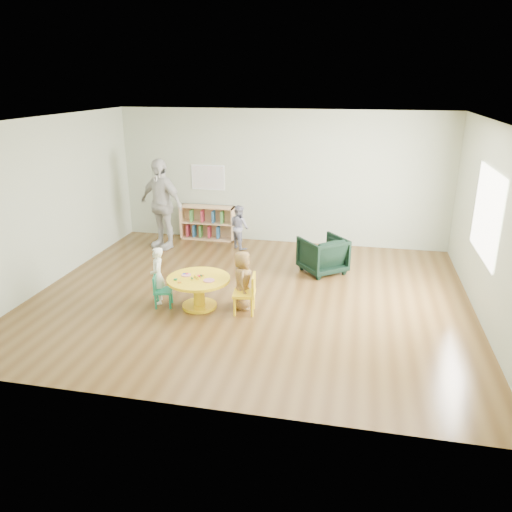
{
  "coord_description": "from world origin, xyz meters",
  "views": [
    {
      "loc": [
        1.64,
        -7.32,
        3.37
      ],
      "look_at": [
        0.16,
        -0.3,
        0.81
      ],
      "focal_mm": 35.0,
      "sensor_mm": 36.0,
      "label": 1
    }
  ],
  "objects_px": {
    "bookshelf": "(207,223)",
    "child_right": "(243,280)",
    "activity_table": "(199,287)",
    "kid_chair_left": "(161,290)",
    "child_left": "(158,276)",
    "toddler": "(239,227)",
    "adult_caretaker": "(161,204)",
    "armchair": "(323,255)",
    "kid_chair_right": "(247,292)"
  },
  "relations": [
    {
      "from": "bookshelf",
      "to": "toddler",
      "type": "bearing_deg",
      "value": -30.19
    },
    {
      "from": "activity_table",
      "to": "kid_chair_left",
      "type": "xyz_separation_m",
      "value": [
        -0.59,
        -0.09,
        -0.06
      ]
    },
    {
      "from": "child_left",
      "to": "child_right",
      "type": "relative_size",
      "value": 0.98
    },
    {
      "from": "activity_table",
      "to": "adult_caretaker",
      "type": "xyz_separation_m",
      "value": [
        -1.67,
        2.67,
        0.6
      ]
    },
    {
      "from": "kid_chair_right",
      "to": "adult_caretaker",
      "type": "xyz_separation_m",
      "value": [
        -2.44,
        2.71,
        0.6
      ]
    },
    {
      "from": "armchair",
      "to": "toddler",
      "type": "distance_m",
      "value": 2.1
    },
    {
      "from": "child_left",
      "to": "adult_caretaker",
      "type": "xyz_separation_m",
      "value": [
        -0.98,
        2.64,
        0.48
      ]
    },
    {
      "from": "kid_chair_left",
      "to": "child_left",
      "type": "bearing_deg",
      "value": -157.61
    },
    {
      "from": "child_left",
      "to": "adult_caretaker",
      "type": "height_order",
      "value": "adult_caretaker"
    },
    {
      "from": "armchair",
      "to": "adult_caretaker",
      "type": "xyz_separation_m",
      "value": [
        -3.42,
        0.78,
        0.6
      ]
    },
    {
      "from": "child_right",
      "to": "adult_caretaker",
      "type": "bearing_deg",
      "value": 33.75
    },
    {
      "from": "armchair",
      "to": "child_right",
      "type": "height_order",
      "value": "child_right"
    },
    {
      "from": "adult_caretaker",
      "to": "kid_chair_right",
      "type": "bearing_deg",
      "value": -25.92
    },
    {
      "from": "armchair",
      "to": "child_left",
      "type": "distance_m",
      "value": 3.07
    },
    {
      "from": "activity_table",
      "to": "bookshelf",
      "type": "height_order",
      "value": "bookshelf"
    },
    {
      "from": "child_left",
      "to": "toddler",
      "type": "relative_size",
      "value": 0.99
    },
    {
      "from": "bookshelf",
      "to": "child_right",
      "type": "bearing_deg",
      "value": -64.39
    },
    {
      "from": "bookshelf",
      "to": "child_right",
      "type": "xyz_separation_m",
      "value": [
        1.59,
        -3.33,
        0.1
      ]
    },
    {
      "from": "activity_table",
      "to": "armchair",
      "type": "xyz_separation_m",
      "value": [
        1.75,
        1.89,
        -0.0
      ]
    },
    {
      "from": "kid_chair_right",
      "to": "toddler",
      "type": "height_order",
      "value": "toddler"
    },
    {
      "from": "child_right",
      "to": "activity_table",
      "type": "bearing_deg",
      "value": 89.75
    },
    {
      "from": "activity_table",
      "to": "child_right",
      "type": "xyz_separation_m",
      "value": [
        0.67,
        0.1,
        0.13
      ]
    },
    {
      "from": "activity_table",
      "to": "bookshelf",
      "type": "bearing_deg",
      "value": 105.05
    },
    {
      "from": "toddler",
      "to": "kid_chair_left",
      "type": "bearing_deg",
      "value": 121.48
    },
    {
      "from": "armchair",
      "to": "child_left",
      "type": "xyz_separation_m",
      "value": [
        -2.43,
        -1.87,
        0.12
      ]
    },
    {
      "from": "armchair",
      "to": "adult_caretaker",
      "type": "distance_m",
      "value": 3.55
    },
    {
      "from": "armchair",
      "to": "child_left",
      "type": "relative_size",
      "value": 0.81
    },
    {
      "from": "bookshelf",
      "to": "armchair",
      "type": "relative_size",
      "value": 1.63
    },
    {
      "from": "kid_chair_right",
      "to": "adult_caretaker",
      "type": "bearing_deg",
      "value": 35.12
    },
    {
      "from": "activity_table",
      "to": "adult_caretaker",
      "type": "bearing_deg",
      "value": 121.98
    },
    {
      "from": "bookshelf",
      "to": "toddler",
      "type": "height_order",
      "value": "toddler"
    },
    {
      "from": "adult_caretaker",
      "to": "activity_table",
      "type": "bearing_deg",
      "value": -35.98
    },
    {
      "from": "kid_chair_left",
      "to": "child_left",
      "type": "height_order",
      "value": "child_left"
    },
    {
      "from": "activity_table",
      "to": "armchair",
      "type": "bearing_deg",
      "value": 47.2
    },
    {
      "from": "kid_chair_right",
      "to": "activity_table",
      "type": "bearing_deg",
      "value": 80.03
    },
    {
      "from": "kid_chair_left",
      "to": "child_right",
      "type": "height_order",
      "value": "child_right"
    },
    {
      "from": "kid_chair_left",
      "to": "kid_chair_right",
      "type": "relative_size",
      "value": 0.83
    },
    {
      "from": "activity_table",
      "to": "toddler",
      "type": "bearing_deg",
      "value": 91.34
    },
    {
      "from": "toddler",
      "to": "activity_table",
      "type": "bearing_deg",
      "value": 132.63
    },
    {
      "from": "adult_caretaker",
      "to": "bookshelf",
      "type": "bearing_deg",
      "value": 67.48
    },
    {
      "from": "kid_chair_right",
      "to": "toddler",
      "type": "bearing_deg",
      "value": 8.97
    },
    {
      "from": "adult_caretaker",
      "to": "child_right",
      "type": "bearing_deg",
      "value": -25.65
    },
    {
      "from": "kid_chair_right",
      "to": "adult_caretaker",
      "type": "distance_m",
      "value": 3.7
    },
    {
      "from": "child_left",
      "to": "toddler",
      "type": "xyz_separation_m",
      "value": [
        0.61,
        2.9,
        0.0
      ]
    },
    {
      "from": "armchair",
      "to": "child_right",
      "type": "bearing_deg",
      "value": 20.12
    },
    {
      "from": "activity_table",
      "to": "armchair",
      "type": "height_order",
      "value": "armchair"
    },
    {
      "from": "toddler",
      "to": "child_right",
      "type": "bearing_deg",
      "value": 145.98
    },
    {
      "from": "kid_chair_left",
      "to": "bookshelf",
      "type": "distance_m",
      "value": 3.53
    },
    {
      "from": "kid_chair_right",
      "to": "bookshelf",
      "type": "relative_size",
      "value": 0.51
    },
    {
      "from": "activity_table",
      "to": "bookshelf",
      "type": "xyz_separation_m",
      "value": [
        -0.92,
        3.42,
        0.03
      ]
    }
  ]
}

